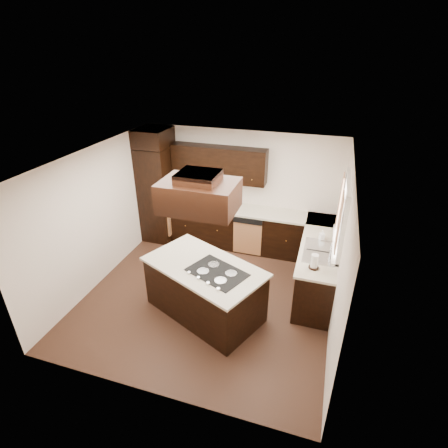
{
  "coord_description": "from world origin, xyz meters",
  "views": [
    {
      "loc": [
        1.76,
        -4.68,
        4.04
      ],
      "look_at": [
        0.1,
        0.6,
        1.15
      ],
      "focal_mm": 28.0,
      "sensor_mm": 36.0,
      "label": 1
    }
  ],
  "objects_px": {
    "range_hood": "(199,196)",
    "spice_rack": "(218,201)",
    "oven_column": "(158,194)",
    "island": "(205,290)"
  },
  "relations": [
    {
      "from": "oven_column",
      "to": "spice_rack",
      "type": "bearing_deg",
      "value": -0.22
    },
    {
      "from": "oven_column",
      "to": "island",
      "type": "bearing_deg",
      "value": -48.81
    },
    {
      "from": "oven_column",
      "to": "range_hood",
      "type": "xyz_separation_m",
      "value": [
        1.88,
        -2.25,
        1.1
      ]
    },
    {
      "from": "range_hood",
      "to": "spice_rack",
      "type": "xyz_separation_m",
      "value": [
        -0.49,
        2.25,
        -1.09
      ]
    },
    {
      "from": "spice_rack",
      "to": "island",
      "type": "bearing_deg",
      "value": -56.28
    },
    {
      "from": "oven_column",
      "to": "range_hood",
      "type": "height_order",
      "value": "range_hood"
    },
    {
      "from": "range_hood",
      "to": "spice_rack",
      "type": "height_order",
      "value": "range_hood"
    },
    {
      "from": "range_hood",
      "to": "spice_rack",
      "type": "bearing_deg",
      "value": 102.26
    },
    {
      "from": "island",
      "to": "range_hood",
      "type": "relative_size",
      "value": 1.75
    },
    {
      "from": "range_hood",
      "to": "island",
      "type": "bearing_deg",
      "value": 93.59
    }
  ]
}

